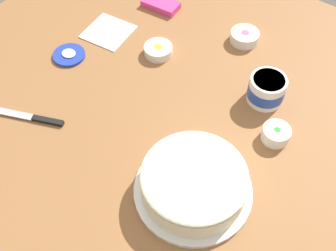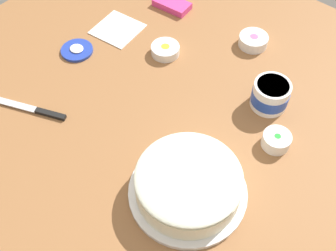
% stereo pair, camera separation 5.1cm
% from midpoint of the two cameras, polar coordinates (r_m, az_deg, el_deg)
% --- Properties ---
extents(ground_plane, '(1.54, 1.54, 0.00)m').
position_cam_midpoint_polar(ground_plane, '(1.27, -2.72, 2.70)').
color(ground_plane, '#936038').
extents(frosted_cake, '(0.31, 0.31, 0.10)m').
position_cam_midpoint_polar(frosted_cake, '(1.07, 2.14, -7.81)').
color(frosted_cake, white).
rests_on(frosted_cake, ground_plane).
extents(frosting_tub, '(0.11, 0.11, 0.09)m').
position_cam_midpoint_polar(frosting_tub, '(1.28, 12.15, 4.81)').
color(frosting_tub, white).
rests_on(frosting_tub, ground_plane).
extents(frosting_tub_lid, '(0.11, 0.11, 0.02)m').
position_cam_midpoint_polar(frosting_tub_lid, '(1.46, -14.39, 9.17)').
color(frosting_tub_lid, '#233DAD').
rests_on(frosting_tub_lid, ground_plane).
extents(spreading_knife, '(0.23, 0.11, 0.01)m').
position_cam_midpoint_polar(spreading_knife, '(1.31, -18.97, 0.98)').
color(spreading_knife, silver).
rests_on(spreading_knife, ground_plane).
extents(sprinkle_bowl_green, '(0.08, 0.08, 0.04)m').
position_cam_midpoint_polar(sprinkle_bowl_green, '(1.21, 13.30, -1.10)').
color(sprinkle_bowl_green, white).
rests_on(sprinkle_bowl_green, ground_plane).
extents(sprinkle_bowl_yellow, '(0.10, 0.10, 0.03)m').
position_cam_midpoint_polar(sprinkle_bowl_yellow, '(1.42, -2.38, 10.20)').
color(sprinkle_bowl_yellow, white).
rests_on(sprinkle_bowl_yellow, ground_plane).
extents(sprinkle_bowl_pink, '(0.10, 0.10, 0.04)m').
position_cam_midpoint_polar(sprinkle_bowl_pink, '(1.48, 9.37, 11.85)').
color(sprinkle_bowl_pink, white).
rests_on(sprinkle_bowl_pink, ground_plane).
extents(candy_box_lower, '(0.14, 0.08, 0.02)m').
position_cam_midpoint_polar(candy_box_lower, '(1.61, -1.93, 16.09)').
color(candy_box_lower, '#E53D8E').
rests_on(candy_box_lower, ground_plane).
extents(paper_napkin, '(0.17, 0.17, 0.01)m').
position_cam_midpoint_polar(paper_napkin, '(1.52, -9.09, 12.49)').
color(paper_napkin, white).
rests_on(paper_napkin, ground_plane).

